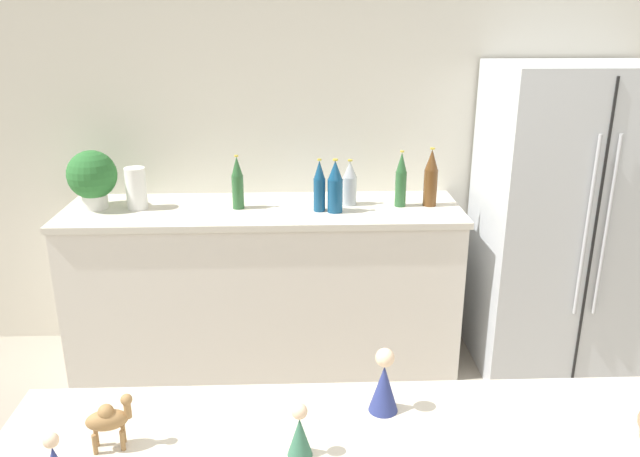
{
  "coord_description": "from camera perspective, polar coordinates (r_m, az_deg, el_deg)",
  "views": [
    {
      "loc": [
        -0.35,
        -0.89,
        1.95
      ],
      "look_at": [
        -0.27,
        1.36,
        1.17
      ],
      "focal_mm": 35.0,
      "sensor_mm": 36.0,
      "label": 1
    }
  ],
  "objects": [
    {
      "name": "refrigerator",
      "position": [
        3.71,
        21.49,
        0.62
      ],
      "size": [
        0.9,
        0.71,
        1.71
      ],
      "color": "silver",
      "rests_on": "ground_plane"
    },
    {
      "name": "back_counter",
      "position": [
        3.61,
        -5.04,
        -5.14
      ],
      "size": [
        2.18,
        0.63,
        0.93
      ],
      "color": "silver",
      "rests_on": "ground_plane"
    },
    {
      "name": "wall_back",
      "position": [
        3.7,
        3.42,
        8.61
      ],
      "size": [
        8.0,
        0.06,
        2.55
      ],
      "color": "silver",
      "rests_on": "ground_plane"
    },
    {
      "name": "back_bottle_3",
      "position": [
        3.34,
        -0.06,
        3.88
      ],
      "size": [
        0.06,
        0.06,
        0.29
      ],
      "color": "navy",
      "rests_on": "back_counter"
    },
    {
      "name": "back_bottle_1",
      "position": [
        3.46,
        2.74,
        4.14
      ],
      "size": [
        0.08,
        0.08,
        0.26
      ],
      "color": "#B2B7BC",
      "rests_on": "back_counter"
    },
    {
      "name": "paper_towel_roll",
      "position": [
        3.53,
        -16.47,
        3.54
      ],
      "size": [
        0.11,
        0.11,
        0.23
      ],
      "color": "white",
      "rests_on": "back_counter"
    },
    {
      "name": "wise_man_figurine_crimson",
      "position": [
        1.47,
        -1.87,
        -18.21
      ],
      "size": [
        0.06,
        0.06,
        0.13
      ],
      "color": "#33664C",
      "rests_on": "bar_counter"
    },
    {
      "name": "back_bottle_0",
      "position": [
        3.32,
        1.39,
        3.82
      ],
      "size": [
        0.08,
        0.08,
        0.29
      ],
      "color": "navy",
      "rests_on": "back_counter"
    },
    {
      "name": "potted_plant",
      "position": [
        3.59,
        -20.11,
        4.45
      ],
      "size": [
        0.26,
        0.26,
        0.32
      ],
      "color": "silver",
      "rests_on": "back_counter"
    },
    {
      "name": "back_bottle_5",
      "position": [
        3.48,
        10.1,
        4.55
      ],
      "size": [
        0.08,
        0.08,
        0.32
      ],
      "color": "brown",
      "rests_on": "back_counter"
    },
    {
      "name": "camel_figurine",
      "position": [
        1.55,
        -18.74,
        -16.13
      ],
      "size": [
        0.11,
        0.07,
        0.14
      ],
      "color": "olive",
      "rests_on": "bar_counter"
    },
    {
      "name": "back_bottle_4",
      "position": [
        3.45,
        7.41,
        4.43
      ],
      "size": [
        0.06,
        0.06,
        0.31
      ],
      "color": "#2D6033",
      "rests_on": "back_counter"
    },
    {
      "name": "wise_man_figurine_blue",
      "position": [
        1.61,
        5.87,
        -13.98
      ],
      "size": [
        0.07,
        0.07,
        0.17
      ],
      "color": "navy",
      "rests_on": "bar_counter"
    },
    {
      "name": "back_bottle_2",
      "position": [
        3.41,
        -7.55,
        4.12
      ],
      "size": [
        0.06,
        0.06,
        0.3
      ],
      "color": "#2D6033",
      "rests_on": "back_counter"
    }
  ]
}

